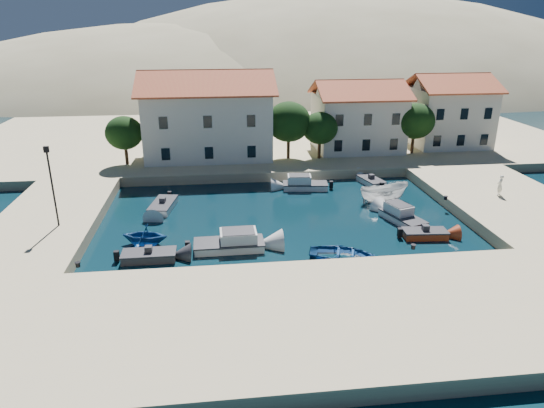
{
  "coord_description": "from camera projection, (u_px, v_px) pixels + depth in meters",
  "views": [
    {
      "loc": [
        -5.22,
        -28.02,
        15.63
      ],
      "look_at": [
        -0.95,
        8.07,
        2.0
      ],
      "focal_mm": 32.0,
      "sensor_mm": 36.0,
      "label": 1
    }
  ],
  "objects": [
    {
      "name": "building_mid",
      "position": [
        358.0,
        114.0,
        58.57
      ],
      "size": [
        10.5,
        8.4,
        8.3
      ],
      "color": "silver",
      "rests_on": "quay_north"
    },
    {
      "name": "hills",
      "position": [
        296.0,
        151.0,
        157.56
      ],
      "size": [
        254.0,
        176.0,
        99.0
      ],
      "color": "gray",
      "rests_on": "ground"
    },
    {
      "name": "motorboat_white_ne",
      "position": [
        371.0,
        181.0,
        49.88
      ],
      "size": [
        2.39,
        3.75,
        1.25
      ],
      "rotation": [
        0.0,
        0.0,
        1.81
      ],
      "color": "silver",
      "rests_on": "ground"
    },
    {
      "name": "quay_south",
      "position": [
        320.0,
        319.0,
        26.37
      ],
      "size": [
        52.0,
        12.0,
        1.0
      ],
      "primitive_type": "cube",
      "color": "#C9B68A",
      "rests_on": "ground"
    },
    {
      "name": "quay_north",
      "position": [
        268.0,
        138.0,
        67.5
      ],
      "size": [
        80.0,
        36.0,
        1.0
      ],
      "primitive_type": "cube",
      "color": "#C9B68A",
      "rests_on": "ground"
    },
    {
      "name": "lamppost",
      "position": [
        51.0,
        179.0,
        35.96
      ],
      "size": [
        0.35,
        0.25,
        6.22
      ],
      "color": "black",
      "rests_on": "quay_west"
    },
    {
      "name": "rowboat_west",
      "position": [
        146.0,
        244.0,
        36.44
      ],
      "size": [
        3.97,
        3.61,
        1.8
      ],
      "primitive_type": "imported",
      "rotation": [
        0.0,
        0.0,
        -1.79
      ],
      "color": "navy",
      "rests_on": "ground"
    },
    {
      "name": "motorboat_grey_sw",
      "position": [
        149.0,
        256.0,
        33.94
      ],
      "size": [
        3.76,
        1.67,
        1.25
      ],
      "rotation": [
        0.0,
        0.0,
        0.0
      ],
      "color": "#2E2D31",
      "rests_on": "ground"
    },
    {
      "name": "cabin_cruiser_south",
      "position": [
        229.0,
        243.0,
        35.49
      ],
      "size": [
        5.15,
        2.25,
        1.6
      ],
      "rotation": [
        0.0,
        0.0,
        0.01
      ],
      "color": "silver",
      "rests_on": "ground"
    },
    {
      "name": "motorboat_white_west",
      "position": [
        163.0,
        206.0,
        43.29
      ],
      "size": [
        2.49,
        4.35,
        1.25
      ],
      "rotation": [
        0.0,
        0.0,
        -1.74
      ],
      "color": "silver",
      "rests_on": "ground"
    },
    {
      "name": "boat_east",
      "position": [
        383.0,
        201.0,
        45.19
      ],
      "size": [
        5.06,
        2.58,
        1.86
      ],
      "primitive_type": "imported",
      "rotation": [
        0.0,
        0.0,
        1.73
      ],
      "color": "silver",
      "rests_on": "ground"
    },
    {
      "name": "bollards",
      "position": [
        329.0,
        233.0,
        35.62
      ],
      "size": [
        29.36,
        9.56,
        0.3
      ],
      "color": "black",
      "rests_on": "ground"
    },
    {
      "name": "pedestrian",
      "position": [
        500.0,
        185.0,
        43.51
      ],
      "size": [
        0.82,
        0.76,
        1.88
      ],
      "primitive_type": "imported",
      "rotation": [
        0.0,
        0.0,
        3.76
      ],
      "color": "white",
      "rests_on": "quay_east"
    },
    {
      "name": "quay_west",
      "position": [
        48.0,
        222.0,
        39.15
      ],
      "size": [
        8.0,
        20.0,
        1.0
      ],
      "primitive_type": "cube",
      "color": "#C9B68A",
      "rests_on": "ground"
    },
    {
      "name": "building_left",
      "position": [
        208.0,
        113.0,
        55.41
      ],
      "size": [
        14.7,
        9.45,
        9.7
      ],
      "color": "silver",
      "rests_on": "quay_north"
    },
    {
      "name": "building_right",
      "position": [
        449.0,
        109.0,
        60.74
      ],
      "size": [
        9.45,
        8.4,
        8.8
      ],
      "color": "silver",
      "rests_on": "quay_north"
    },
    {
      "name": "trees",
      "position": [
        302.0,
        125.0,
        54.59
      ],
      "size": [
        37.3,
        5.3,
        6.45
      ],
      "color": "#382314",
      "rests_on": "quay_north"
    },
    {
      "name": "quay_east",
      "position": [
        506.0,
        202.0,
        43.5
      ],
      "size": [
        11.0,
        20.0,
        1.0
      ],
      "primitive_type": "cube",
      "color": "#C9B68A",
      "rests_on": "ground"
    },
    {
      "name": "rowboat_south",
      "position": [
        342.0,
        258.0,
        34.25
      ],
      "size": [
        5.36,
        4.48,
        0.95
      ],
      "primitive_type": "imported",
      "rotation": [
        0.0,
        0.0,
        1.28
      ],
      "color": "navy",
      "rests_on": "ground"
    },
    {
      "name": "ground",
      "position": [
        300.0,
        274.0,
        32.12
      ],
      "size": [
        400.0,
        400.0,
        0.0
      ],
      "primitive_type": "plane",
      "color": "black",
      "rests_on": "ground"
    },
    {
      "name": "cabin_cruiser_east",
      "position": [
        403.0,
        217.0,
        40.29
      ],
      "size": [
        3.05,
        4.73,
        1.6
      ],
      "rotation": [
        0.0,
        0.0,
        1.89
      ],
      "color": "silver",
      "rests_on": "ground"
    },
    {
      "name": "cabin_cruiser_north",
      "position": [
        305.0,
        184.0,
        48.41
      ],
      "size": [
        4.62,
        2.38,
        1.6
      ],
      "rotation": [
        0.0,
        0.0,
        3.02
      ],
      "color": "silver",
      "rests_on": "ground"
    },
    {
      "name": "motorboat_red_se",
      "position": [
        425.0,
        234.0,
        37.47
      ],
      "size": [
        3.47,
        1.77,
        1.25
      ],
      "rotation": [
        0.0,
        0.0,
        -0.08
      ],
      "color": "maroon",
      "rests_on": "ground"
    }
  ]
}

